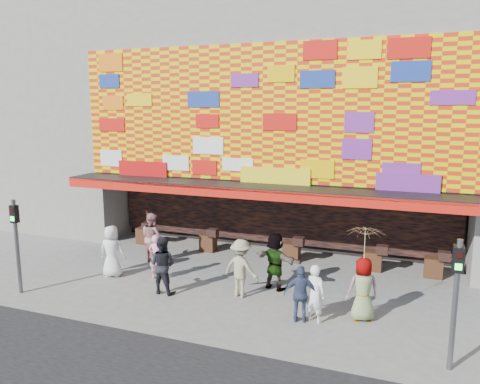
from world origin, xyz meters
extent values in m
plane|color=slate|center=(0.00, 0.00, 0.00)|extent=(90.00, 90.00, 0.00)
cube|color=gray|center=(0.00, 8.00, 6.50)|extent=(15.00, 8.00, 7.00)
cube|color=black|center=(0.00, 9.00, 1.50)|extent=(15.00, 6.00, 3.00)
cube|color=gray|center=(-7.30, 5.00, 1.50)|extent=(0.40, 2.00, 3.00)
cube|color=gray|center=(7.30, 5.00, 1.50)|extent=(0.40, 2.00, 3.00)
cube|color=black|center=(0.00, 3.40, 3.00)|extent=(15.20, 1.60, 0.12)
cube|color=red|center=(0.00, 2.62, 2.85)|extent=(15.20, 0.04, 0.35)
cube|color=#EAD000|center=(0.00, 3.96, 5.55)|extent=(14.80, 0.08, 4.90)
cube|color=black|center=(0.00, 5.85, 1.55)|extent=(14.00, 0.25, 2.50)
cube|color=gray|center=(-13.00, 8.00, 6.00)|extent=(11.00, 8.00, 12.00)
cylinder|color=#59595B|center=(-6.20, -1.50, 1.50)|extent=(0.12, 0.12, 3.00)
cube|color=black|center=(-6.20, -1.50, 2.55)|extent=(0.22, 0.18, 0.55)
cube|color=black|center=(-6.20, -1.59, 2.68)|extent=(0.14, 0.02, 0.14)
cube|color=#19E533|center=(-6.20, -1.59, 2.42)|extent=(0.14, 0.02, 0.14)
cylinder|color=#59595B|center=(6.20, -1.50, 1.50)|extent=(0.12, 0.12, 3.00)
cube|color=black|center=(6.20, -1.50, 2.55)|extent=(0.22, 0.18, 0.55)
cube|color=black|center=(6.20, -1.59, 2.68)|extent=(0.14, 0.02, 0.14)
cube|color=#19E533|center=(6.20, -1.59, 2.42)|extent=(0.14, 0.02, 0.14)
imported|color=white|center=(-4.38, 0.78, 0.90)|extent=(0.98, 0.75, 1.79)
imported|color=pink|center=(-2.81, 1.08, 0.78)|extent=(0.59, 0.41, 1.56)
imported|color=black|center=(-2.01, 0.10, 0.91)|extent=(0.90, 0.71, 1.83)
imported|color=tan|center=(0.39, 0.71, 0.90)|extent=(1.28, 0.90, 1.81)
imported|color=#3A4465|center=(2.53, -0.36, 0.79)|extent=(0.99, 0.58, 1.58)
imported|color=gray|center=(1.20, 1.66, 0.93)|extent=(1.80, 1.05, 1.85)
imported|color=gray|center=(4.08, 0.36, 0.88)|extent=(1.02, 0.88, 1.77)
imported|color=white|center=(2.88, -0.22, 0.81)|extent=(0.68, 0.54, 1.62)
imported|color=#B97879|center=(-3.92, 2.67, 0.94)|extent=(1.14, 1.06, 1.88)
imported|color=beige|center=(4.08, 0.36, 2.17)|extent=(1.33, 1.34, 0.93)
cylinder|color=#4C3326|center=(4.08, 0.36, 1.25)|extent=(0.02, 0.02, 1.00)
camera|label=1|loc=(5.22, -12.11, 5.74)|focal=35.00mm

